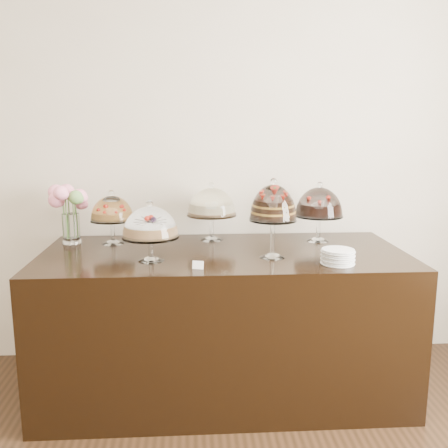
{
  "coord_description": "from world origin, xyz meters",
  "views": [
    {
      "loc": [
        0.07,
        -0.49,
        1.65
      ],
      "look_at": [
        0.25,
        2.4,
        1.08
      ],
      "focal_mm": 40.0,
      "sensor_mm": 36.0,
      "label": 1
    }
  ],
  "objects": [
    {
      "name": "cake_stand_choco_layer",
      "position": [
        0.52,
        2.29,
        1.2
      ],
      "size": [
        0.28,
        0.28,
        0.46
      ],
      "color": "white",
      "rests_on": "display_counter"
    },
    {
      "name": "cake_stand_dark_choco",
      "position": [
        0.89,
        2.7,
        1.15
      ],
      "size": [
        0.32,
        0.32,
        0.39
      ],
      "color": "white",
      "rests_on": "display_counter"
    },
    {
      "name": "flower_vase",
      "position": [
        -0.74,
        2.74,
        1.15
      ],
      "size": [
        0.26,
        0.31,
        0.39
      ],
      "color": "white",
      "rests_on": "display_counter"
    },
    {
      "name": "display_counter",
      "position": [
        0.25,
        2.45,
        0.45
      ],
      "size": [
        2.2,
        1.0,
        0.9
      ],
      "primitive_type": "cube",
      "color": "black",
      "rests_on": "ground"
    },
    {
      "name": "plate_stack",
      "position": [
        0.86,
        2.13,
        0.94
      ],
      "size": [
        0.18,
        0.18,
        0.08
      ],
      "color": "silver",
      "rests_on": "display_counter"
    },
    {
      "name": "wall_back",
      "position": [
        0.0,
        3.0,
        1.5
      ],
      "size": [
        5.0,
        0.04,
        3.0
      ],
      "primitive_type": "cube",
      "color": "#BCAF97",
      "rests_on": "ground"
    },
    {
      "name": "cake_stand_fruit_tart",
      "position": [
        -0.45,
        2.7,
        1.12
      ],
      "size": [
        0.28,
        0.28,
        0.35
      ],
      "color": "white",
      "rests_on": "display_counter"
    },
    {
      "name": "cake_stand_cheesecake",
      "position": [
        0.19,
        2.77,
        1.14
      ],
      "size": [
        0.33,
        0.33,
        0.39
      ],
      "color": "white",
      "rests_on": "display_counter"
    },
    {
      "name": "cake_stand_sugar_sponge",
      "position": [
        -0.17,
        2.26,
        1.11
      ],
      "size": [
        0.32,
        0.32,
        0.35
      ],
      "color": "white",
      "rests_on": "display_counter"
    },
    {
      "name": "price_card_left",
      "position": [
        0.09,
        2.08,
        0.92
      ],
      "size": [
        0.06,
        0.03,
        0.04
      ],
      "primitive_type": "cube",
      "rotation": [
        -0.21,
        0.0,
        -0.29
      ],
      "color": "white",
      "rests_on": "display_counter"
    }
  ]
}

